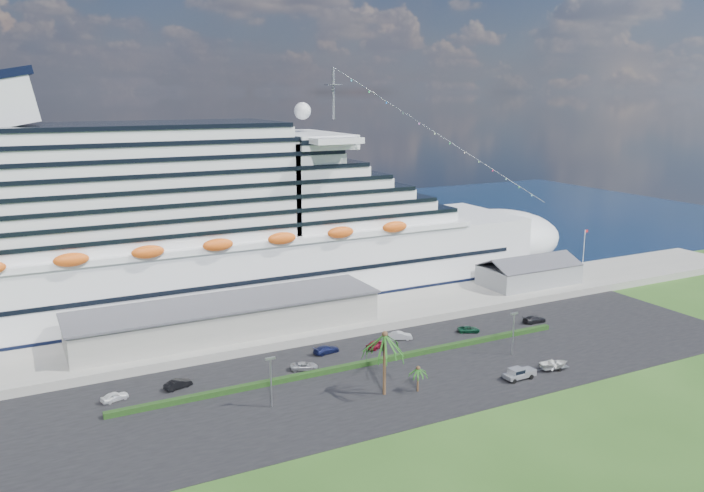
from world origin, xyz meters
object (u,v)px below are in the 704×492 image
parked_car_3 (326,349)px  boat_trailer (554,364)px  cruise_ship (209,235)px  pickup_truck (519,373)px

parked_car_3 → boat_trailer: (32.49, -25.81, 0.45)m
parked_car_3 → boat_trailer: 41.50m
cruise_ship → parked_car_3: bearing=-74.7°
cruise_ship → boat_trailer: cruise_ship is taller
parked_car_3 → cruise_ship: bearing=7.8°
parked_car_3 → boat_trailer: boat_trailer is taller
cruise_ship → parked_car_3: (10.79, -39.35, -15.83)m
boat_trailer → pickup_truck: bearing=-178.5°
pickup_truck → boat_trailer: 8.16m
cruise_ship → parked_car_3: cruise_ship is taller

